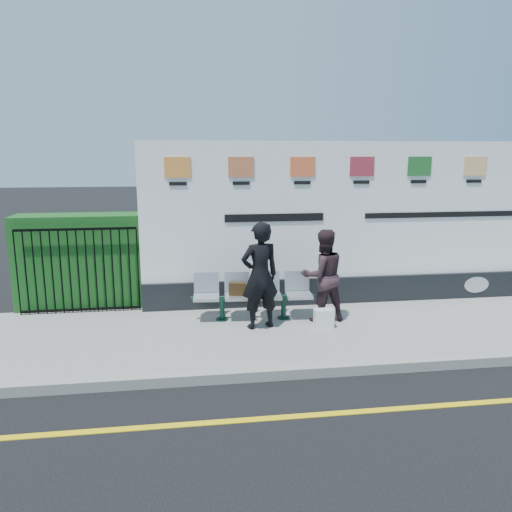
{
  "coord_description": "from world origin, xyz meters",
  "views": [
    {
      "loc": [
        -2.68,
        -5.01,
        2.92
      ],
      "look_at": [
        -1.55,
        2.93,
        1.25
      ],
      "focal_mm": 35.0,
      "sensor_mm": 36.0,
      "label": 1
    }
  ],
  "objects_px": {
    "woman_left": "(260,276)",
    "billboard": "(358,234)",
    "bench": "(253,307)",
    "woman_right": "(323,276)"
  },
  "relations": [
    {
      "from": "woman_right",
      "to": "woman_left",
      "type": "bearing_deg",
      "value": 1.15
    },
    {
      "from": "woman_left",
      "to": "billboard",
      "type": "bearing_deg",
      "value": -163.36
    },
    {
      "from": "bench",
      "to": "woman_left",
      "type": "xyz_separation_m",
      "value": [
        0.05,
        -0.43,
        0.65
      ]
    },
    {
      "from": "billboard",
      "to": "woman_left",
      "type": "relative_size",
      "value": 4.61
    },
    {
      "from": "bench",
      "to": "billboard",
      "type": "bearing_deg",
      "value": 24.33
    },
    {
      "from": "billboard",
      "to": "woman_left",
      "type": "height_order",
      "value": "billboard"
    },
    {
      "from": "woman_left",
      "to": "bench",
      "type": "bearing_deg",
      "value": -96.92
    },
    {
      "from": "bench",
      "to": "woman_left",
      "type": "distance_m",
      "value": 0.78
    },
    {
      "from": "bench",
      "to": "woman_right",
      "type": "height_order",
      "value": "woman_right"
    },
    {
      "from": "bench",
      "to": "woman_left",
      "type": "bearing_deg",
      "value": -79.08
    }
  ]
}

